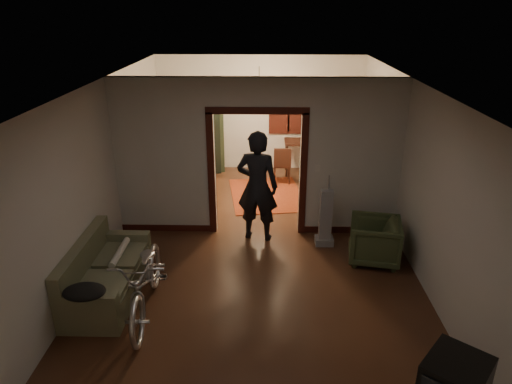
{
  "coord_description": "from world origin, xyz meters",
  "views": [
    {
      "loc": [
        0.15,
        -6.83,
        3.91
      ],
      "look_at": [
        0.0,
        -0.3,
        1.2
      ],
      "focal_mm": 32.0,
      "sensor_mm": 36.0,
      "label": 1
    }
  ],
  "objects_px": {
    "sofa": "(107,270)",
    "bicycle": "(147,280)",
    "armchair": "(374,241)",
    "desk": "(307,157)",
    "locker": "(204,136)",
    "person": "(257,186)"
  },
  "relations": [
    {
      "from": "sofa",
      "to": "bicycle",
      "type": "relative_size",
      "value": 0.94
    },
    {
      "from": "armchair",
      "to": "desk",
      "type": "bearing_deg",
      "value": -159.07
    },
    {
      "from": "bicycle",
      "to": "locker",
      "type": "bearing_deg",
      "value": 85.59
    },
    {
      "from": "person",
      "to": "desk",
      "type": "relative_size",
      "value": 1.79
    },
    {
      "from": "desk",
      "to": "armchair",
      "type": "bearing_deg",
      "value": -63.2
    },
    {
      "from": "locker",
      "to": "desk",
      "type": "bearing_deg",
      "value": -20.27
    },
    {
      "from": "bicycle",
      "to": "locker",
      "type": "xyz_separation_m",
      "value": [
        0.04,
        5.71,
        0.4
      ]
    },
    {
      "from": "locker",
      "to": "person",
      "type": "bearing_deg",
      "value": -85.61
    },
    {
      "from": "desk",
      "to": "person",
      "type": "bearing_deg",
      "value": -92.28
    },
    {
      "from": "sofa",
      "to": "desk",
      "type": "distance_m",
      "value": 6.12
    },
    {
      "from": "bicycle",
      "to": "armchair",
      "type": "relative_size",
      "value": 2.43
    },
    {
      "from": "person",
      "to": "bicycle",
      "type": "bearing_deg",
      "value": 67.9
    },
    {
      "from": "sofa",
      "to": "armchair",
      "type": "relative_size",
      "value": 2.28
    },
    {
      "from": "bicycle",
      "to": "locker",
      "type": "height_order",
      "value": "locker"
    },
    {
      "from": "bicycle",
      "to": "person",
      "type": "height_order",
      "value": "person"
    },
    {
      "from": "armchair",
      "to": "locker",
      "type": "distance_m",
      "value": 5.43
    },
    {
      "from": "armchair",
      "to": "person",
      "type": "height_order",
      "value": "person"
    },
    {
      "from": "armchair",
      "to": "person",
      "type": "xyz_separation_m",
      "value": [
        -1.9,
        0.75,
        0.63
      ]
    },
    {
      "from": "bicycle",
      "to": "desk",
      "type": "height_order",
      "value": "bicycle"
    },
    {
      "from": "bicycle",
      "to": "armchair",
      "type": "bearing_deg",
      "value": 19.17
    },
    {
      "from": "sofa",
      "to": "person",
      "type": "distance_m",
      "value": 2.82
    },
    {
      "from": "armchair",
      "to": "desk",
      "type": "xyz_separation_m",
      "value": [
        -0.76,
        4.14,
        0.05
      ]
    }
  ]
}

